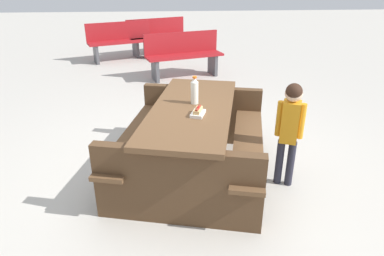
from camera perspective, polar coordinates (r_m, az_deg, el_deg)
The scene contains 8 objects.
ground_plane at distance 3.70m, azimuth -0.00°, elevation -7.39°, with size 30.00×30.00×0.00m, color #B7B2A8.
picnic_table at distance 3.48m, azimuth -0.00°, elevation -1.20°, with size 2.07×1.77×0.75m.
soda_bottle at distance 3.41m, azimuth 0.43°, elevation 6.11°, with size 0.08×0.08×0.28m.
hotdog_tray at distance 3.16m, azimuth 0.99°, elevation 2.65°, with size 0.21×0.16×0.08m.
child_in_coat at distance 3.34m, azimuth 15.83°, elevation 0.90°, with size 0.20×0.24×1.05m.
park_bench_near at distance 6.88m, azimuth -1.41°, elevation 12.07°, with size 0.83×1.55×0.85m.
park_bench_mid at distance 8.40m, azimuth -11.66°, elevation 13.92°, with size 0.91×1.54×0.85m.
park_bench_far at distance 8.88m, azimuth -5.68°, elevation 14.88°, with size 0.93×1.54×0.85m.
Camera 1 is at (3.12, -0.23, 1.98)m, focal length 32.43 mm.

